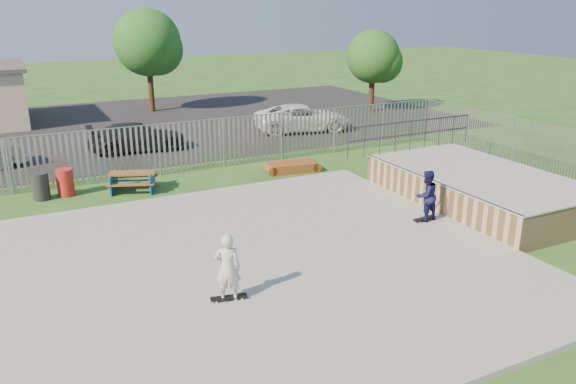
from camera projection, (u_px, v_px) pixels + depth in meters
name	position (u px, v px, depth m)	size (l,w,h in m)	color
ground	(216.00, 275.00, 13.67)	(120.00, 120.00, 0.00)	#30511B
concrete_slab	(216.00, 272.00, 13.65)	(15.00, 12.00, 0.15)	gray
quarter_pipe	(478.00, 188.00, 18.43)	(5.50, 7.05, 2.19)	tan
fence	(195.00, 181.00, 17.67)	(26.04, 16.02, 2.00)	gray
picnic_table	(133.00, 181.00, 19.80)	(1.97, 1.80, 0.68)	brown
funbox	(292.00, 167.00, 22.16)	(1.94, 1.18, 0.37)	brown
trash_bin_red	(65.00, 182.00, 19.26)	(0.57, 0.57, 0.94)	#AD201A
trash_bin_grey	(41.00, 186.00, 18.87)	(0.56, 0.56, 0.93)	#232426
parking_lot	(94.00, 129.00, 29.76)	(40.00, 18.00, 0.02)	black
car_dark	(138.00, 137.00, 25.14)	(1.75, 4.30, 1.25)	black
car_white	(303.00, 118.00, 29.08)	(2.28, 4.95, 1.38)	white
tree_mid	(147.00, 43.00, 33.46)	(3.98, 3.98, 6.13)	#3D2818
tree_right	(373.00, 57.00, 33.72)	(3.19, 3.19, 4.92)	#402419
skateboard_a	(424.00, 219.00, 16.75)	(0.82, 0.28, 0.08)	black
skateboard_b	(229.00, 298.00, 12.22)	(0.82, 0.36, 0.08)	black
skater_navy	(426.00, 196.00, 16.51)	(0.75, 0.59, 1.55)	#13133B
skater_white	(228.00, 268.00, 11.99)	(0.56, 0.37, 1.55)	silver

